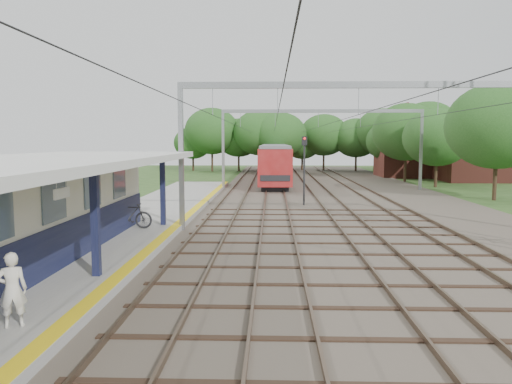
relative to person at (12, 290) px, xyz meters
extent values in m
cube|color=#473D33|center=(10.24, 28.11, -1.12)|extent=(18.00, 90.00, 0.10)
cube|color=gray|center=(-1.26, 12.11, -0.99)|extent=(5.00, 52.00, 0.35)
cube|color=yellow|center=(0.99, 12.11, -0.81)|extent=(0.45, 52.00, 0.01)
cube|color=beige|center=(-2.66, 5.11, 0.88)|extent=(3.20, 18.00, 3.40)
cube|color=#111537|center=(-1.04, 5.11, -0.12)|extent=(0.06, 18.00, 1.40)
cube|color=slate|center=(-1.03, 5.11, 1.38)|extent=(0.05, 16.00, 1.30)
cube|color=#111537|center=(0.34, 4.11, 0.78)|extent=(0.22, 0.22, 3.20)
cube|color=#111537|center=(0.34, 13.11, 0.78)|extent=(0.22, 0.22, 3.20)
cube|color=silver|center=(-1.56, 4.11, 2.50)|extent=(6.40, 20.00, 0.24)
cube|color=white|center=(0.24, 2.11, 1.83)|extent=(0.06, 0.85, 0.26)
cube|color=brown|center=(2.02, 28.11, -0.99)|extent=(0.07, 88.00, 0.15)
cube|color=brown|center=(3.46, 28.11, -0.99)|extent=(0.07, 88.00, 0.15)
cube|color=brown|center=(5.02, 28.11, -0.99)|extent=(0.07, 88.00, 0.15)
cube|color=brown|center=(6.46, 28.11, -0.99)|extent=(0.07, 88.00, 0.15)
cube|color=brown|center=(8.72, 28.11, -0.99)|extent=(0.07, 88.00, 0.15)
cube|color=brown|center=(10.16, 28.11, -0.99)|extent=(0.07, 88.00, 0.15)
cube|color=brown|center=(12.32, 28.11, -0.99)|extent=(0.07, 88.00, 0.15)
cube|color=brown|center=(13.76, 28.11, -0.99)|extent=(0.07, 88.00, 0.15)
cube|color=gray|center=(1.24, 13.11, 2.33)|extent=(0.22, 0.22, 7.00)
cube|color=gray|center=(9.74, 13.11, 5.68)|extent=(17.00, 0.20, 0.30)
cube|color=gray|center=(1.24, 33.11, 2.33)|extent=(0.22, 0.22, 7.00)
cube|color=gray|center=(18.24, 33.11, 2.33)|extent=(0.22, 0.22, 7.00)
cube|color=gray|center=(9.74, 33.11, 5.68)|extent=(17.00, 0.20, 0.30)
cylinder|color=black|center=(2.74, 28.11, 4.33)|extent=(0.02, 88.00, 0.02)
cylinder|color=black|center=(5.74, 28.11, 4.33)|extent=(0.02, 88.00, 0.02)
cylinder|color=black|center=(9.44, 28.11, 4.33)|extent=(0.02, 88.00, 0.02)
cylinder|color=black|center=(13.04, 28.11, 4.33)|extent=(0.02, 88.00, 0.02)
cylinder|color=#382619|center=(-3.76, 59.11, 0.27)|extent=(0.28, 0.28, 2.88)
ellipsoid|color=#1D491A|center=(-3.76, 59.11, 3.79)|extent=(6.72, 6.72, 5.76)
cylinder|color=#382619|center=(2.24, 61.11, 0.09)|extent=(0.28, 0.28, 2.52)
ellipsoid|color=#1D491A|center=(2.24, 61.11, 3.17)|extent=(5.88, 5.88, 5.04)
cylinder|color=#382619|center=(8.24, 58.11, 0.45)|extent=(0.28, 0.28, 3.24)
ellipsoid|color=#1D491A|center=(8.24, 58.11, 4.41)|extent=(7.56, 7.56, 6.48)
cylinder|color=#382619|center=(14.24, 60.11, 0.18)|extent=(0.28, 0.28, 2.70)
ellipsoid|color=#1D491A|center=(14.24, 60.11, 3.48)|extent=(6.30, 6.30, 5.40)
cylinder|color=#382619|center=(20.74, 36.11, 0.09)|extent=(0.28, 0.28, 2.52)
ellipsoid|color=#1D491A|center=(20.74, 36.11, 3.17)|extent=(5.88, 5.88, 5.04)
cylinder|color=#382619|center=(21.24, 52.11, 0.27)|extent=(0.28, 0.28, 2.88)
ellipsoid|color=#1D491A|center=(21.24, 52.11, 3.79)|extent=(6.72, 6.72, 5.76)
cube|color=brown|center=(27.24, 44.11, 1.08)|extent=(7.00, 6.00, 4.50)
cube|color=maroon|center=(27.24, 44.11, 4.23)|extent=(4.99, 6.12, 4.99)
cube|color=brown|center=(22.24, 50.11, 1.33)|extent=(8.00, 6.00, 5.00)
cube|color=maroon|center=(22.24, 50.11, 4.73)|extent=(5.52, 6.12, 5.52)
imported|color=silver|center=(0.00, 0.00, 0.00)|extent=(0.70, 0.58, 1.63)
imported|color=black|center=(-0.92, 12.03, -0.22)|extent=(2.01, 0.60, 1.20)
cube|color=black|center=(5.74, 39.05, -0.85)|extent=(2.29, 16.32, 0.44)
cube|color=maroon|center=(5.74, 39.05, 0.93)|extent=(2.86, 17.74, 3.10)
cube|color=black|center=(5.74, 39.05, 1.25)|extent=(2.90, 16.32, 0.89)
cube|color=slate|center=(5.74, 39.05, 2.60)|extent=(2.63, 17.74, 0.28)
cube|color=black|center=(5.74, 57.40, -0.85)|extent=(2.29, 16.32, 0.44)
cube|color=maroon|center=(5.74, 57.40, 0.93)|extent=(2.86, 17.74, 3.10)
cube|color=black|center=(5.74, 57.40, 1.25)|extent=(2.90, 16.32, 0.89)
cube|color=slate|center=(5.74, 57.40, 2.60)|extent=(2.63, 17.74, 0.28)
cylinder|color=black|center=(7.59, 22.50, 0.94)|extent=(0.15, 0.15, 4.21)
cube|color=black|center=(7.59, 22.50, 3.14)|extent=(0.36, 0.28, 0.58)
sphere|color=red|center=(7.59, 22.40, 3.29)|extent=(0.15, 0.15, 0.15)
camera|label=1|loc=(5.50, -10.11, 3.13)|focal=35.00mm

